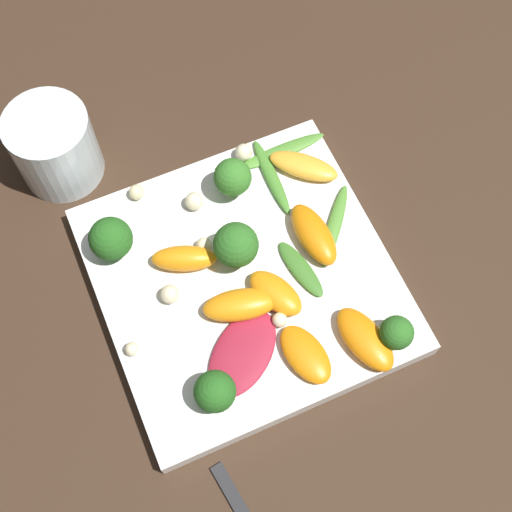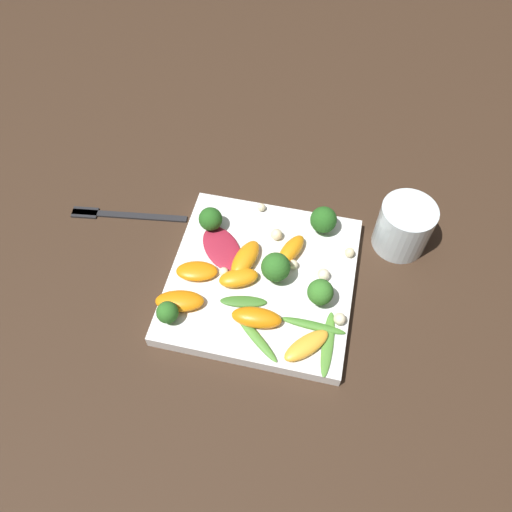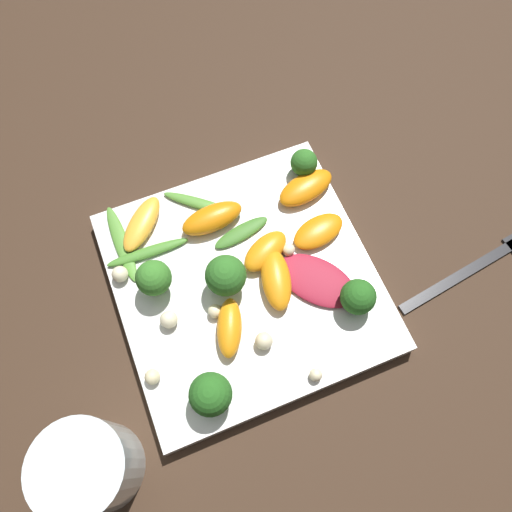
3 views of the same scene
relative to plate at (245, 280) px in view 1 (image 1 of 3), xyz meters
The scene contains 27 objects.
ground_plane 0.01m from the plate, ahead, with size 2.40×2.40×0.00m, color #382619.
plate is the anchor object (origin of this frame).
drinking_glass 0.23m from the plate, 148.31° to the right, with size 0.08×0.08×0.08m.
radicchio_leaf_0 0.08m from the plate, 24.79° to the right, with size 0.09×0.10×0.01m.
orange_segment_0 0.04m from the plate, 29.43° to the left, with size 0.06×0.05×0.02m.
orange_segment_1 0.04m from the plate, 30.04° to the right, with size 0.05×0.07×0.02m.
orange_segment_2 0.09m from the plate, 11.00° to the left, with size 0.06×0.04×0.01m.
orange_segment_3 0.12m from the plate, 35.12° to the left, with size 0.07×0.05×0.02m.
orange_segment_4 0.08m from the plate, 96.58° to the left, with size 0.07×0.03×0.02m.
orange_segment_5 0.06m from the plate, 126.61° to the right, with size 0.05×0.06×0.02m.
orange_segment_6 0.13m from the plate, 129.72° to the left, with size 0.07×0.07×0.02m.
broccoli_floret_0 0.13m from the plate, 125.79° to the right, with size 0.04×0.04×0.04m.
broccoli_floret_1 0.10m from the plate, 163.84° to the left, with size 0.04×0.04×0.05m.
broccoli_floret_2 0.12m from the plate, 35.57° to the right, with size 0.04×0.04×0.04m.
broccoli_floret_3 0.15m from the plate, 41.37° to the left, with size 0.03×0.03×0.03m.
broccoli_floret_4 0.04m from the plate, behind, with size 0.04×0.04×0.05m.
arugula_sprig_0 0.10m from the plate, 97.36° to the left, with size 0.08×0.07×0.01m.
arugula_sprig_1 0.11m from the plate, 142.61° to the left, with size 0.09×0.02×0.01m.
arugula_sprig_2 0.05m from the plate, 72.39° to the left, with size 0.07×0.03×0.01m.
arugula_sprig_3 0.14m from the plate, 141.41° to the left, with size 0.02×0.09×0.00m.
macadamia_nut_0 0.06m from the plate, 10.88° to the left, with size 0.01×0.01×0.01m.
macadamia_nut_1 0.13m from the plate, 152.40° to the right, with size 0.01×0.01×0.01m.
macadamia_nut_2 0.09m from the plate, behind, with size 0.02×0.02×0.02m.
macadamia_nut_3 0.07m from the plate, 95.97° to the right, with size 0.02×0.02×0.02m.
macadamia_nut_4 0.12m from the plate, 77.43° to the right, with size 0.01×0.01×0.01m.
macadamia_nut_5 0.13m from the plate, 157.19° to the left, with size 0.02×0.02×0.02m.
macadamia_nut_6 0.05m from the plate, 150.14° to the right, with size 0.01×0.01×0.01m.
Camera 1 is at (0.23, -0.09, 0.62)m, focal length 50.00 mm.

